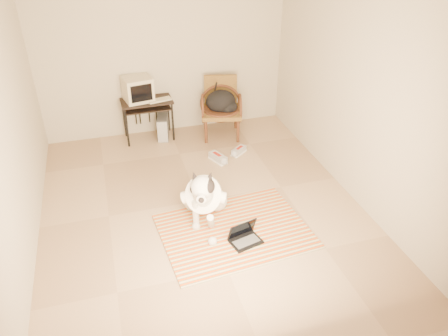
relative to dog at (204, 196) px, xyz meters
name	(u,v)px	position (x,y,z in m)	size (l,w,h in m)	color
floor	(199,201)	(0.01, 0.37, -0.34)	(4.50, 4.50, 0.00)	tan
wall_back	(163,52)	(0.01, 2.62, 1.01)	(4.50, 4.50, 0.00)	#BAAE98
wall_front	(264,223)	(0.01, -1.88, 1.01)	(4.50, 4.50, 0.00)	#BAAE98
wall_left	(11,128)	(-1.99, 0.37, 1.01)	(4.50, 4.50, 0.00)	#BAAE98
wall_right	(348,89)	(2.01, 0.37, 1.01)	(4.50, 4.50, 0.00)	#BAAE98
rug	(234,231)	(0.28, -0.36, -0.33)	(1.82, 1.46, 0.02)	#EA450B
dog	(204,196)	(0.00, 0.00, 0.00)	(0.61, 1.17, 0.85)	silver
laptop	(244,236)	(0.33, -0.57, -0.26)	(0.40, 0.33, 0.25)	black
computer_desk	(147,106)	(-0.35, 2.36, 0.24)	(0.82, 0.47, 0.68)	black
crt_monitor	(138,89)	(-0.47, 2.41, 0.53)	(0.49, 0.47, 0.38)	#C1B697
desk_keyboard	(160,100)	(-0.15, 2.29, 0.35)	(0.38, 0.14, 0.02)	#C1B697
pc_tower	(163,127)	(-0.13, 2.33, -0.15)	(0.25, 0.43, 0.38)	#4E4E50
rattan_chair	(221,107)	(0.84, 2.19, 0.14)	(0.76, 0.74, 0.96)	olive
backpack	(222,102)	(0.83, 2.11, 0.27)	(0.50, 0.42, 0.36)	black
sneaker_left	(218,158)	(0.54, 1.31, -0.29)	(0.25, 0.35, 0.11)	white
sneaker_right	(239,151)	(0.91, 1.44, -0.29)	(0.30, 0.27, 0.10)	white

